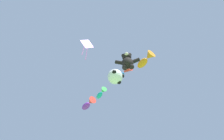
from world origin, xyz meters
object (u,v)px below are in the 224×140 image
teddy_bear_kite (127,61)px  fish_kite_tangerine (146,60)px  soccer_ball_kite (115,77)px  fish_kite_cobalt (122,74)px  fish_kite_violet (88,104)px  fish_kite_teal (101,93)px  diamond_kite (87,45)px

teddy_bear_kite → fish_kite_tangerine: 2.99m
soccer_ball_kite → fish_kite_cobalt: 5.28m
fish_kite_cobalt → teddy_bear_kite: bearing=-82.0°
soccer_ball_kite → fish_kite_violet: fish_kite_violet is taller
fish_kite_tangerine → fish_kite_teal: (-4.29, 3.52, 0.12)m
fish_kite_tangerine → diamond_kite: 5.80m
fish_kite_cobalt → fish_kite_violet: 5.11m
fish_kite_violet → diamond_kite: diamond_kite is taller
fish_kite_cobalt → diamond_kite: size_ratio=0.64×
soccer_ball_kite → fish_kite_cobalt: (0.34, 3.30, 4.11)m
teddy_bear_kite → fish_kite_tangerine: size_ratio=0.96×
soccer_ball_kite → diamond_kite: diamond_kite is taller
soccer_ball_kite → diamond_kite: size_ratio=0.29×
fish_kite_violet → diamond_kite: bearing=-81.7°
fish_kite_cobalt → fish_kite_violet: bearing=139.9°
fish_kite_cobalt → fish_kite_teal: size_ratio=1.38×
teddy_bear_kite → fish_kite_tangerine: (1.55, 1.52, 2.06)m
soccer_ball_kite → teddy_bear_kite: bearing=8.2°
teddy_bear_kite → fish_kite_teal: size_ratio=1.06×
fish_kite_tangerine → diamond_kite: size_ratio=0.51×
soccer_ball_kite → diamond_kite: bearing=158.1°
fish_kite_teal → diamond_kite: (-0.81, -4.04, 2.60)m
teddy_bear_kite → fish_kite_violet: (-4.35, 6.47, 2.15)m
fish_kite_violet → fish_kite_cobalt: bearing=-40.1°
fish_kite_teal → soccer_ball_kite: bearing=-69.3°
soccer_ball_kite → fish_kite_teal: fish_kite_teal is taller
teddy_bear_kite → fish_kite_cobalt: (-0.45, 3.19, 2.56)m
soccer_ball_kite → fish_kite_cobalt: size_ratio=0.44×
fish_kite_violet → teddy_bear_kite: bearing=-56.1°
fish_kite_violet → diamond_kite: 6.12m
teddy_bear_kite → fish_kite_teal: (-2.74, 5.04, 2.17)m
teddy_bear_kite → soccer_ball_kite: (-0.79, -0.11, -1.54)m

